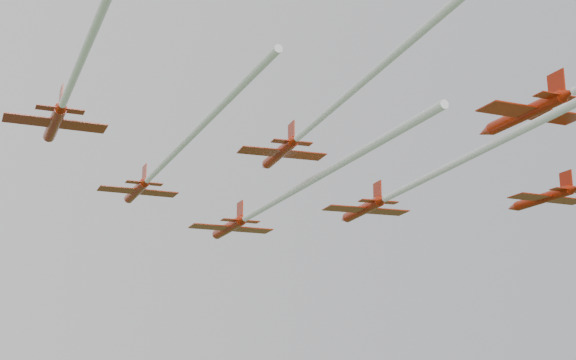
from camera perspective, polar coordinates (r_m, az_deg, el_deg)
jet_lead at (r=85.94m, az=-1.83°, el=-2.04°), size 17.42×52.35×2.95m
jet_row2_left at (r=73.25m, az=-9.13°, el=0.85°), size 13.67×42.54×2.35m
jet_row2_right at (r=78.44m, az=9.17°, el=-0.18°), size 20.92×53.80×2.83m
jet_row3_left at (r=55.27m, az=-14.61°, el=7.97°), size 16.29×52.28×2.42m
jet_row3_mid at (r=60.75m, az=3.95°, el=5.80°), size 21.10×56.24×2.42m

